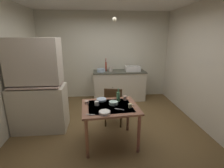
% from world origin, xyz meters
% --- Properties ---
extents(ground_plane, '(5.06, 5.06, 0.00)m').
position_xyz_m(ground_plane, '(0.00, 0.00, 0.00)').
color(ground_plane, brown).
extents(wall_back, '(4.16, 0.10, 2.69)m').
position_xyz_m(wall_back, '(0.00, 2.00, 1.35)').
color(wall_back, beige).
rests_on(wall_back, ground).
extents(wall_left, '(0.10, 4.00, 2.69)m').
position_xyz_m(wall_left, '(-2.08, 0.00, 1.35)').
color(wall_left, beige).
rests_on(wall_left, ground).
extents(wall_right, '(0.10, 4.00, 2.69)m').
position_xyz_m(wall_right, '(2.08, 0.00, 1.35)').
color(wall_right, beige).
rests_on(wall_right, ground).
extents(hutch_cabinet, '(1.09, 0.58, 1.94)m').
position_xyz_m(hutch_cabinet, '(-1.47, 0.01, 0.91)').
color(hutch_cabinet, beige).
rests_on(hutch_cabinet, ground).
extents(counter_cabinet, '(1.61, 0.64, 0.92)m').
position_xyz_m(counter_cabinet, '(0.44, 1.63, 0.46)').
color(counter_cabinet, beige).
rests_on(counter_cabinet, ground).
extents(sink_basin, '(0.44, 0.34, 0.15)m').
position_xyz_m(sink_basin, '(0.86, 1.63, 0.99)').
color(sink_basin, white).
rests_on(sink_basin, counter_cabinet).
extents(hand_pump, '(0.05, 0.27, 0.39)m').
position_xyz_m(hand_pump, '(0.03, 1.68, 1.08)').
color(hand_pump, maroon).
rests_on(hand_pump, counter_cabinet).
extents(mixing_bowl_counter, '(0.26, 0.26, 0.09)m').
position_xyz_m(mixing_bowl_counter, '(-0.12, 1.58, 0.96)').
color(mixing_bowl_counter, '#9EB2C6').
rests_on(mixing_bowl_counter, counter_cabinet).
extents(stoneware_crock, '(0.12, 0.12, 0.16)m').
position_xyz_m(stoneware_crock, '(0.17, 1.63, 0.99)').
color(stoneware_crock, beige).
rests_on(stoneware_crock, counter_cabinet).
extents(dining_table, '(1.06, 0.91, 0.75)m').
position_xyz_m(dining_table, '(-0.02, -0.62, 0.65)').
color(dining_table, brown).
rests_on(dining_table, ground).
extents(chair_far_side, '(0.47, 0.47, 0.90)m').
position_xyz_m(chair_far_side, '(0.11, 0.03, 0.48)').
color(chair_far_side, '#49341A').
rests_on(chair_far_side, ground).
extents(serving_bowl_wide, '(0.20, 0.20, 0.04)m').
position_xyz_m(serving_bowl_wide, '(-0.16, -0.33, 0.77)').
color(serving_bowl_wide, '#9EB2C6').
rests_on(serving_bowl_wide, dining_table).
extents(soup_bowl_small, '(0.19, 0.19, 0.04)m').
position_xyz_m(soup_bowl_small, '(-0.13, -0.92, 0.77)').
color(soup_bowl_small, white).
rests_on(soup_bowl_small, dining_table).
extents(sauce_dish, '(0.16, 0.16, 0.05)m').
position_xyz_m(sauce_dish, '(0.05, -0.54, 0.78)').
color(sauce_dish, '#ADD1C1').
rests_on(sauce_dish, dining_table).
extents(teacup_mint, '(0.08, 0.08, 0.08)m').
position_xyz_m(teacup_mint, '(-0.26, -0.56, 0.79)').
color(teacup_mint, white).
rests_on(teacup_mint, dining_table).
extents(mug_dark, '(0.07, 0.07, 0.08)m').
position_xyz_m(mug_dark, '(0.30, -0.35, 0.79)').
color(mug_dark, tan).
rests_on(mug_dark, dining_table).
extents(teacup_cream, '(0.06, 0.06, 0.07)m').
position_xyz_m(teacup_cream, '(0.33, -0.71, 0.79)').
color(teacup_cream, beige).
rests_on(teacup_cream, dining_table).
extents(mug_tall, '(0.08, 0.08, 0.06)m').
position_xyz_m(mug_tall, '(-0.44, -0.48, 0.78)').
color(mug_tall, tan).
rests_on(mug_tall, dining_table).
extents(glass_bottle, '(0.07, 0.07, 0.25)m').
position_xyz_m(glass_bottle, '(0.16, -0.40, 0.85)').
color(glass_bottle, '#4C7F56').
rests_on(glass_bottle, dining_table).
extents(table_knife, '(0.17, 0.09, 0.00)m').
position_xyz_m(table_knife, '(0.13, -0.77, 0.75)').
color(table_knife, silver).
rests_on(table_knife, dining_table).
extents(teaspoon_near_bowl, '(0.12, 0.08, 0.00)m').
position_xyz_m(teaspoon_near_bowl, '(0.37, -0.59, 0.75)').
color(teaspoon_near_bowl, beige).
rests_on(teaspoon_near_bowl, dining_table).
extents(teaspoon_by_cup, '(0.14, 0.06, 0.00)m').
position_xyz_m(teaspoon_by_cup, '(-0.35, -0.93, 0.75)').
color(teaspoon_by_cup, beige).
rests_on(teaspoon_by_cup, dining_table).
extents(pendant_bulb, '(0.08, 0.08, 0.08)m').
position_xyz_m(pendant_bulb, '(0.11, -0.02, 2.27)').
color(pendant_bulb, '#F9EFCC').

